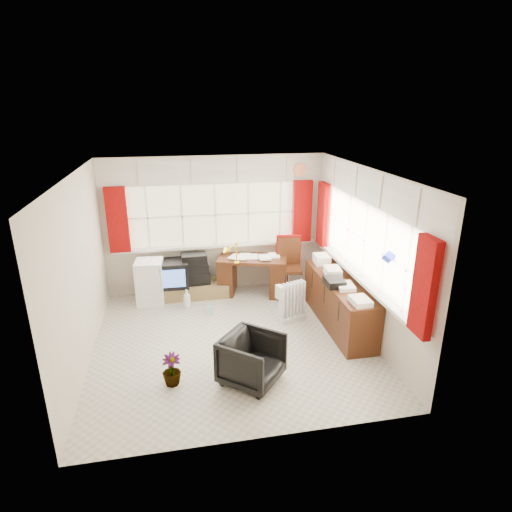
{
  "coord_description": "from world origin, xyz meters",
  "views": [
    {
      "loc": [
        -0.73,
        -5.54,
        3.35
      ],
      "look_at": [
        0.46,
        0.55,
        1.13
      ],
      "focal_mm": 30.0,
      "sensor_mm": 36.0,
      "label": 1
    }
  ],
  "objects_px": {
    "desk_lamp": "(236,248)",
    "office_chair": "(252,360)",
    "desk": "(253,273)",
    "task_chair": "(289,264)",
    "tv_bench": "(190,290)",
    "mini_fridge": "(150,282)",
    "crt_tv": "(174,273)",
    "radiator": "(292,305)",
    "credenza": "(339,302)"
  },
  "relations": [
    {
      "from": "desk_lamp",
      "to": "tv_bench",
      "type": "height_order",
      "value": "desk_lamp"
    },
    {
      "from": "task_chair",
      "to": "desk_lamp",
      "type": "bearing_deg",
      "value": -173.95
    },
    {
      "from": "desk",
      "to": "credenza",
      "type": "distance_m",
      "value": 1.81
    },
    {
      "from": "office_chair",
      "to": "mini_fridge",
      "type": "xyz_separation_m",
      "value": [
        -1.33,
        2.6,
        0.07
      ]
    },
    {
      "from": "desk_lamp",
      "to": "credenza",
      "type": "xyz_separation_m",
      "value": [
        1.44,
        -1.2,
        -0.6
      ]
    },
    {
      "from": "mini_fridge",
      "to": "crt_tv",
      "type": "bearing_deg",
      "value": 10.85
    },
    {
      "from": "desk",
      "to": "task_chair",
      "type": "distance_m",
      "value": 0.68
    },
    {
      "from": "office_chair",
      "to": "radiator",
      "type": "distance_m",
      "value": 1.74
    },
    {
      "from": "desk_lamp",
      "to": "office_chair",
      "type": "height_order",
      "value": "desk_lamp"
    },
    {
      "from": "desk",
      "to": "mini_fridge",
      "type": "relative_size",
      "value": 1.73
    },
    {
      "from": "office_chair",
      "to": "credenza",
      "type": "distance_m",
      "value": 2.03
    },
    {
      "from": "task_chair",
      "to": "office_chair",
      "type": "relative_size",
      "value": 1.57
    },
    {
      "from": "credenza",
      "to": "tv_bench",
      "type": "bearing_deg",
      "value": 146.3
    },
    {
      "from": "task_chair",
      "to": "tv_bench",
      "type": "xyz_separation_m",
      "value": [
        -1.81,
        0.22,
        -0.46
      ]
    },
    {
      "from": "desk",
      "to": "crt_tv",
      "type": "height_order",
      "value": "desk"
    },
    {
      "from": "desk",
      "to": "credenza",
      "type": "bearing_deg",
      "value": -51.8
    },
    {
      "from": "office_chair",
      "to": "tv_bench",
      "type": "bearing_deg",
      "value": 53.4
    },
    {
      "from": "radiator",
      "to": "crt_tv",
      "type": "height_order",
      "value": "crt_tv"
    },
    {
      "from": "office_chair",
      "to": "credenza",
      "type": "xyz_separation_m",
      "value": [
        1.62,
        1.21,
        0.07
      ]
    },
    {
      "from": "desk",
      "to": "mini_fridge",
      "type": "xyz_separation_m",
      "value": [
        -1.84,
        -0.03,
        -0.0
      ]
    },
    {
      "from": "desk_lamp",
      "to": "office_chair",
      "type": "xyz_separation_m",
      "value": [
        -0.18,
        -2.41,
        -0.68
      ]
    },
    {
      "from": "office_chair",
      "to": "crt_tv",
      "type": "relative_size",
      "value": 1.32
    },
    {
      "from": "office_chair",
      "to": "crt_tv",
      "type": "height_order",
      "value": "crt_tv"
    },
    {
      "from": "task_chair",
      "to": "tv_bench",
      "type": "distance_m",
      "value": 1.88
    },
    {
      "from": "office_chair",
      "to": "crt_tv",
      "type": "distance_m",
      "value": 2.84
    },
    {
      "from": "crt_tv",
      "to": "mini_fridge",
      "type": "distance_m",
      "value": 0.43
    },
    {
      "from": "tv_bench",
      "to": "desk",
      "type": "bearing_deg",
      "value": -4.72
    },
    {
      "from": "tv_bench",
      "to": "office_chair",
      "type": "bearing_deg",
      "value": -76.52
    },
    {
      "from": "task_chair",
      "to": "credenza",
      "type": "height_order",
      "value": "task_chair"
    },
    {
      "from": "tv_bench",
      "to": "crt_tv",
      "type": "xyz_separation_m",
      "value": [
        -0.26,
        -0.05,
        0.36
      ]
    },
    {
      "from": "radiator",
      "to": "credenza",
      "type": "xyz_separation_m",
      "value": [
        0.69,
        -0.25,
        0.12
      ]
    },
    {
      "from": "desk",
      "to": "mini_fridge",
      "type": "height_order",
      "value": "mini_fridge"
    },
    {
      "from": "office_chair",
      "to": "tv_bench",
      "type": "distance_m",
      "value": 2.81
    },
    {
      "from": "credenza",
      "to": "mini_fridge",
      "type": "xyz_separation_m",
      "value": [
        -2.96,
        1.39,
        0.0
      ]
    },
    {
      "from": "desk",
      "to": "task_chair",
      "type": "relative_size",
      "value": 1.23
    },
    {
      "from": "desk",
      "to": "tv_bench",
      "type": "bearing_deg",
      "value": 175.28
    },
    {
      "from": "desk",
      "to": "desk_lamp",
      "type": "relative_size",
      "value": 3.32
    },
    {
      "from": "desk",
      "to": "radiator",
      "type": "relative_size",
      "value": 2.03
    },
    {
      "from": "desk",
      "to": "desk_lamp",
      "type": "xyz_separation_m",
      "value": [
        -0.32,
        -0.22,
        0.6
      ]
    },
    {
      "from": "credenza",
      "to": "tv_bench",
      "type": "height_order",
      "value": "credenza"
    },
    {
      "from": "desk_lamp",
      "to": "office_chair",
      "type": "bearing_deg",
      "value": -94.27
    },
    {
      "from": "task_chair",
      "to": "crt_tv",
      "type": "bearing_deg",
      "value": 175.25
    },
    {
      "from": "desk_lamp",
      "to": "credenza",
      "type": "relative_size",
      "value": 0.2
    },
    {
      "from": "radiator",
      "to": "tv_bench",
      "type": "xyz_separation_m",
      "value": [
        -1.59,
        1.27,
        -0.15
      ]
    },
    {
      "from": "desk_lamp",
      "to": "task_chair",
      "type": "height_order",
      "value": "desk_lamp"
    },
    {
      "from": "office_chair",
      "to": "task_chair",
      "type": "bearing_deg",
      "value": 15.3
    },
    {
      "from": "credenza",
      "to": "tv_bench",
      "type": "distance_m",
      "value": 2.75
    },
    {
      "from": "desk_lamp",
      "to": "office_chair",
      "type": "distance_m",
      "value": 2.51
    },
    {
      "from": "radiator",
      "to": "desk",
      "type": "bearing_deg",
      "value": 110.07
    },
    {
      "from": "radiator",
      "to": "credenza",
      "type": "relative_size",
      "value": 0.33
    }
  ]
}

